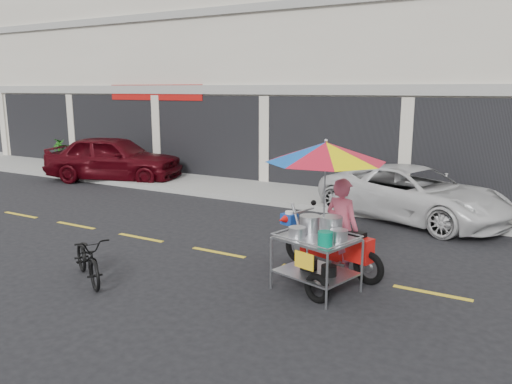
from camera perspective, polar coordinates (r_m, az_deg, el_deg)
The scene contains 9 objects.
ground at distance 8.91m, azimuth 6.59°, elevation -8.92°, with size 90.00×90.00×0.00m, color black.
sidewalk at distance 13.93m, azimuth 15.49°, elevation -1.38°, with size 45.00×3.00×0.15m, color gray.
centerline at distance 8.91m, azimuth 6.59°, elevation -8.90°, with size 42.00×0.10×0.01m, color gold.
maroon_sedan at distance 17.86m, azimuth -15.92°, elevation 3.74°, with size 1.86×4.63×1.58m, color #3C040A.
white_pickup at distance 12.63m, azimuth 17.55°, elevation -0.17°, with size 2.15×4.66×1.29m, color silver.
plant_tall at distance 21.49m, azimuth -20.93°, elevation 4.36°, with size 0.93×0.80×1.03m, color #195112.
plant_short at distance 21.17m, azimuth -21.58°, elevation 4.20°, with size 0.57×0.57×1.02m, color #195112.
near_bicycle at distance 8.73m, azimuth -18.65°, elevation -7.15°, with size 0.53×1.52×0.80m, color black.
food_vendor_rig at distance 7.93m, azimuth 8.39°, elevation -0.20°, with size 2.37×2.34×2.41m.
Camera 1 is at (3.20, -7.71, 3.13)m, focal length 35.00 mm.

